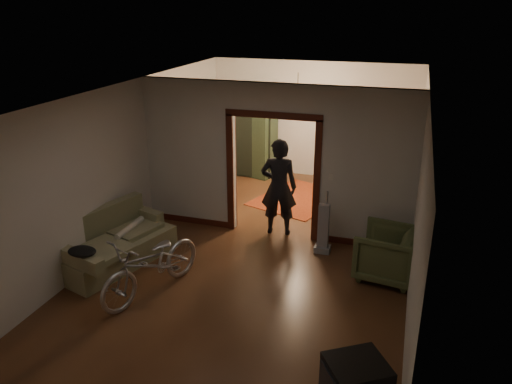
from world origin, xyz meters
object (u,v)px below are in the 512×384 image
at_px(desk, 352,172).
at_px(armchair, 387,254).
at_px(sofa, 115,238).
at_px(person, 279,187).
at_px(locker, 255,137).
at_px(bicycle, 152,264).

bearing_deg(desk, armchair, -88.11).
distance_m(sofa, armchair, 4.38).
bearing_deg(sofa, person, 57.47).
bearing_deg(person, locker, -73.18).
relative_size(sofa, bicycle, 1.07).
xyz_separation_m(sofa, bicycle, (1.03, -0.63, 0.03)).
bearing_deg(sofa, bicycle, -15.17).
height_order(sofa, bicycle, bicycle).
xyz_separation_m(armchair, locker, (-3.48, 4.14, 0.56)).
bearing_deg(bicycle, person, 83.18).
bearing_deg(armchair, bicycle, -56.23).
distance_m(bicycle, armchair, 3.60).
bearing_deg(locker, desk, 11.59).
distance_m(armchair, desk, 3.98).
bearing_deg(locker, armchair, -31.36).
bearing_deg(bicycle, sofa, 166.79).
distance_m(bicycle, desk, 5.81).
bearing_deg(locker, sofa, -80.52).
distance_m(person, desk, 3.00).
bearing_deg(person, bicycle, 56.64).
height_order(person, locker, locker).
bearing_deg(locker, bicycle, -69.20).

